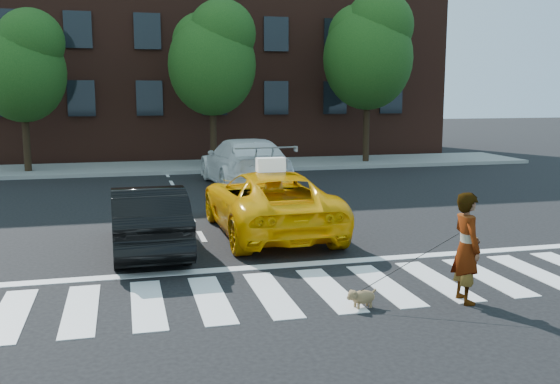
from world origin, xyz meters
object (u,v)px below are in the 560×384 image
tree_right (369,47)px  black_sedan (148,219)px  tree_left (22,62)px  tree_mid (213,54)px  taxi (269,202)px  white_suv (245,162)px  dog (361,297)px  woman (467,248)px

tree_right → black_sedan: bearing=-127.3°
tree_left → black_sedan: bearing=-73.1°
tree_right → tree_mid: bearing=180.0°
taxi → white_suv: (0.85, 7.38, 0.11)m
white_suv → dog: white_suv is taller
taxi → white_suv: bearing=-97.3°
tree_right → white_suv: 9.55m
taxi → white_suv: white_suv is taller
taxi → black_sedan: (-2.82, -1.04, -0.05)m
tree_right → dog: 20.07m
taxi → tree_right: bearing=-121.6°
tree_left → dog: 19.81m
tree_left → black_sedan: size_ratio=1.55×
black_sedan → white_suv: bearing=-114.8°
tree_left → dog: bearing=-68.3°
tree_mid → dog: bearing=-91.1°
taxi → woman: (1.89, -5.53, 0.14)m
tree_right → white_suv: tree_right is taller
tree_right → taxi: (-7.54, -12.57, -4.52)m
dog → tree_left: bearing=99.2°
white_suv → tree_mid: bearing=-89.1°
black_sedan → dog: (3.01, -4.36, -0.51)m
tree_mid → tree_left: bearing=180.0°
tree_mid → taxi: 13.24m
tree_right → woman: (-5.64, -18.10, -4.38)m
woman → dog: bearing=89.7°
black_sedan → woman: 6.51m
tree_mid → woman: tree_mid is taller
tree_mid → tree_right: (7.00, -0.00, 0.41)m
tree_left → dog: (7.15, -17.97, -4.26)m
white_suv → woman: woman is taller
tree_left → white_suv: (7.81, -5.19, -3.59)m
tree_mid → taxi: (-0.54, -12.57, -4.11)m
tree_left → black_sedan: 14.71m
tree_right → white_suv: size_ratio=1.32×
tree_right → black_sedan: tree_right is taller
tree_right → woman: 19.46m
tree_left → taxi: tree_left is taller
woman → dog: (-1.71, 0.12, -0.70)m
tree_left → tree_mid: (7.50, -0.00, 0.41)m
black_sedan → tree_left: bearing=-74.3°
tree_right → woman: tree_right is taller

